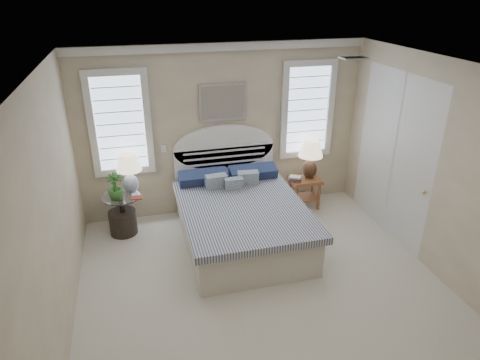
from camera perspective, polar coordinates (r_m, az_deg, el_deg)
The scene contains 21 objects.
floor at distance 5.33m, azimuth 4.11°, elevation -15.93°, with size 4.50×5.00×0.01m, color beige.
ceiling at distance 4.12m, azimuth 5.27°, elevation 13.89°, with size 4.50×5.00×0.01m, color white.
wall_back at distance 6.79m, azimuth -2.27°, elevation 6.55°, with size 4.50×0.02×2.70m, color tan.
wall_left at distance 4.44m, azimuth -24.19°, elevation -6.16°, with size 0.02×5.00×2.70m, color tan.
wall_right at distance 5.67m, azimuth 26.66°, elevation 0.02°, with size 0.02×5.00×2.70m, color tan.
crown_molding at distance 6.47m, azimuth -2.39°, elevation 17.37°, with size 4.50×0.08×0.12m, color silver.
hvac_vent at distance 5.34m, azimuth 14.93°, elevation 15.46°, with size 0.30×0.20×0.02m, color #B2B2B2.
switch_plate at distance 6.72m, azimuth -10.17°, elevation 4.15°, with size 0.08×0.01×0.12m, color silver.
window_left at distance 6.56m, azimuth -15.71°, elevation 7.27°, with size 0.90×0.06×1.60m, color silver.
window_right at distance 7.12m, azimuth 8.94°, elevation 9.24°, with size 0.90×0.06×1.60m, color silver.
painting at distance 6.62m, azimuth -2.26°, elevation 10.31°, with size 0.74×0.04×0.58m, color silver.
closet_door at distance 6.57m, azimuth 19.76°, elevation 3.05°, with size 0.02×1.80×2.40m, color silver.
bed at distance 6.25m, azimuth -0.03°, elevation -4.80°, with size 1.72×2.28×1.47m.
side_table_left at distance 6.62m, azimuth -15.35°, elevation -3.97°, with size 0.56×0.56×0.63m.
nightstand_right at distance 7.22m, azimuth 8.59°, elevation -0.83°, with size 0.50×0.40×0.53m.
floor_pot at distance 6.73m, azimuth -15.32°, elevation -5.44°, with size 0.41×0.41×0.37m, color black.
lamp_left at distance 6.45m, azimuth -14.57°, elevation 1.44°, with size 0.46×0.46×0.61m.
lamp_right at distance 7.06m, azimuth 9.38°, elevation 3.32°, with size 0.48×0.48×0.65m.
potted_plant at distance 6.36m, azimuth -16.35°, elevation -0.88°, with size 0.22×0.22×0.39m, color #3B6F2C.
books_left at distance 6.38m, azimuth -13.63°, elevation -2.33°, with size 0.18×0.14×0.02m.
books_right at distance 7.03m, azimuth 7.34°, elevation 0.17°, with size 0.24×0.21×0.08m.
Camera 1 is at (-1.38, -3.80, 3.47)m, focal length 32.00 mm.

